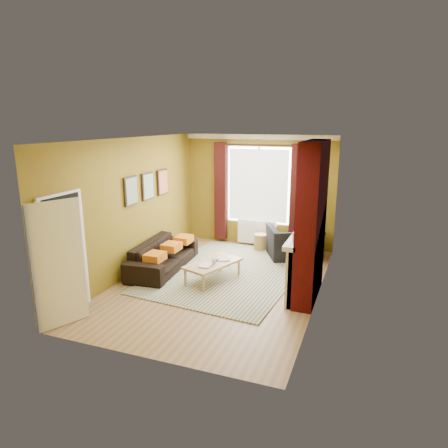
{
  "coord_description": "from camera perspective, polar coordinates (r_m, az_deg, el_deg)",
  "views": [
    {
      "loc": [
        2.66,
        -6.86,
        3.11
      ],
      "look_at": [
        0.0,
        0.25,
        1.15
      ],
      "focal_mm": 32.0,
      "sensor_mm": 36.0,
      "label": 1
    }
  ],
  "objects": [
    {
      "name": "armchair",
      "position": [
        9.42,
        9.95,
        -2.6
      ],
      "size": [
        1.49,
        1.42,
        0.76
      ],
      "primitive_type": "imported",
      "rotation": [
        0.0,
        0.0,
        3.59
      ],
      "color": "black",
      "rests_on": "ground"
    },
    {
      "name": "floor_lamp",
      "position": [
        9.55,
        12.15,
        2.57
      ],
      "size": [
        0.26,
        0.26,
        1.51
      ],
      "rotation": [
        0.0,
        0.0,
        0.2
      ],
      "color": "black",
      "rests_on": "ground"
    },
    {
      "name": "wicker_stool",
      "position": [
        9.94,
        5.23,
        -2.58
      ],
      "size": [
        0.41,
        0.41,
        0.41
      ],
      "rotation": [
        0.0,
        0.0,
        0.34
      ],
      "color": "#A07E45",
      "rests_on": "ground"
    },
    {
      "name": "coffee_table",
      "position": [
        7.96,
        -1.6,
        -5.78
      ],
      "size": [
        0.96,
        1.32,
        0.4
      ],
      "rotation": [
        0.0,
        0.0,
        -0.34
      ],
      "color": "tan",
      "rests_on": "ground"
    },
    {
      "name": "book_b",
      "position": [
        8.16,
        -0.09,
        -4.87
      ],
      "size": [
        0.32,
        0.29,
        0.02
      ],
      "primitive_type": "imported",
      "rotation": [
        0.0,
        0.0,
        -1.11
      ],
      "color": "#999999",
      "rests_on": "coffee_table"
    },
    {
      "name": "room_walls",
      "position": [
        7.62,
        4.49,
        1.31
      ],
      "size": [
        3.82,
        5.54,
        2.83
      ],
      "color": "olive",
      "rests_on": "ground"
    },
    {
      "name": "ground",
      "position": [
        7.99,
        -0.63,
        -8.44
      ],
      "size": [
        5.5,
        5.5,
        0.0
      ],
      "primitive_type": "plane",
      "color": "olive",
      "rests_on": "ground"
    },
    {
      "name": "book_a",
      "position": [
        7.79,
        -3.37,
        -5.81
      ],
      "size": [
        0.23,
        0.3,
        0.03
      ],
      "primitive_type": "imported",
      "rotation": [
        0.0,
        0.0,
        0.02
      ],
      "color": "#999999",
      "rests_on": "coffee_table"
    },
    {
      "name": "mug",
      "position": [
        7.84,
        -1.46,
        -5.4
      ],
      "size": [
        0.11,
        0.11,
        0.09
      ],
      "primitive_type": "imported",
      "rotation": [
        0.0,
        0.0,
        0.08
      ],
      "color": "#999999",
      "rests_on": "coffee_table"
    },
    {
      "name": "sofa",
      "position": [
        8.71,
        -8.66,
        -4.43
      ],
      "size": [
        0.99,
        2.18,
        0.62
      ],
      "primitive_type": "imported",
      "rotation": [
        0.0,
        0.0,
        1.65
      ],
      "color": "black",
      "rests_on": "ground"
    },
    {
      "name": "striped_rug",
      "position": [
        8.52,
        0.8,
        -6.86
      ],
      "size": [
        3.03,
        3.98,
        0.02
      ],
      "rotation": [
        0.0,
        0.0,
        -0.09
      ],
      "color": "#305186",
      "rests_on": "ground"
    },
    {
      "name": "tv_remote",
      "position": [
        8.01,
        -1.16,
        -5.25
      ],
      "size": [
        0.13,
        0.16,
        0.02
      ],
      "rotation": [
        0.0,
        0.0,
        -0.55
      ],
      "color": "#252528",
      "rests_on": "coffee_table"
    }
  ]
}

